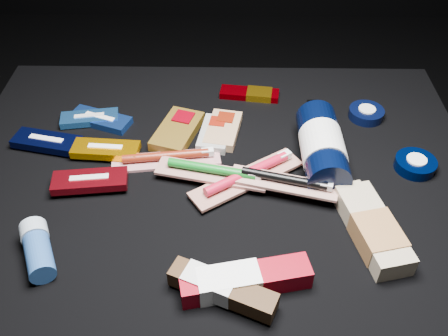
{
  "coord_description": "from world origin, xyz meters",
  "views": [
    {
      "loc": [
        0.03,
        -0.66,
        1.03
      ],
      "look_at": [
        0.01,
        0.01,
        0.42
      ],
      "focal_mm": 40.0,
      "sensor_mm": 36.0,
      "label": 1
    }
  ],
  "objects_px": {
    "deodorant_stick": "(38,249)",
    "bodywash_bottle": "(373,230)",
    "lotion_bottle": "(322,147)",
    "toothpaste_carton_red": "(240,281)"
  },
  "relations": [
    {
      "from": "deodorant_stick",
      "to": "bodywash_bottle",
      "type": "bearing_deg",
      "value": -19.39
    },
    {
      "from": "lotion_bottle",
      "to": "bodywash_bottle",
      "type": "height_order",
      "value": "lotion_bottle"
    },
    {
      "from": "deodorant_stick",
      "to": "toothpaste_carton_red",
      "type": "bearing_deg",
      "value": -34.11
    },
    {
      "from": "bodywash_bottle",
      "to": "deodorant_stick",
      "type": "bearing_deg",
      "value": 171.66
    },
    {
      "from": "bodywash_bottle",
      "to": "toothpaste_carton_red",
      "type": "height_order",
      "value": "same"
    },
    {
      "from": "lotion_bottle",
      "to": "deodorant_stick",
      "type": "bearing_deg",
      "value": -154.45
    },
    {
      "from": "deodorant_stick",
      "to": "toothpaste_carton_red",
      "type": "height_order",
      "value": "deodorant_stick"
    },
    {
      "from": "bodywash_bottle",
      "to": "toothpaste_carton_red",
      "type": "distance_m",
      "value": 0.24
    },
    {
      "from": "toothpaste_carton_red",
      "to": "lotion_bottle",
      "type": "bearing_deg",
      "value": 49.27
    },
    {
      "from": "bodywash_bottle",
      "to": "lotion_bottle",
      "type": "bearing_deg",
      "value": 95.22
    }
  ]
}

